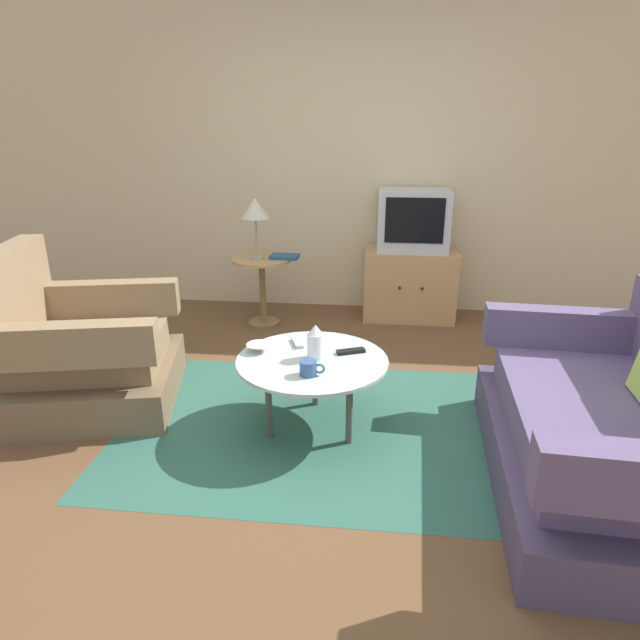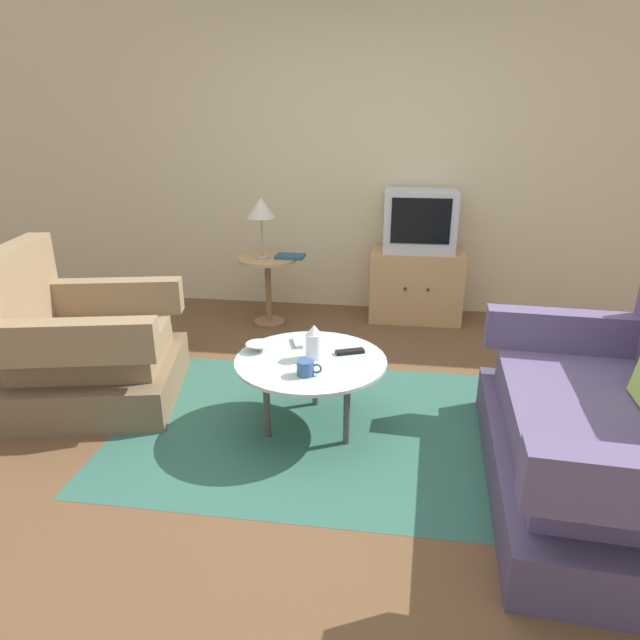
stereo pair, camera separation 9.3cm
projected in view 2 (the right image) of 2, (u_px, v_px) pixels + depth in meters
The scene contains 16 objects.
ground_plane at pixel (334, 437), 2.94m from camera, with size 16.00×16.00×0.00m, color brown.
back_wall at pixel (368, 156), 4.63m from camera, with size 9.00×0.12×2.70m, color #CCB78E.
area_rug at pixel (311, 426), 3.04m from camera, with size 2.14×1.60×0.00m, color #2D5B4C.
armchair at pixel (84, 351), 3.25m from camera, with size 1.13×1.11×0.95m.
couch at pixel (612, 439), 2.39m from camera, with size 1.01×1.60×0.84m.
coffee_table at pixel (311, 364), 2.91m from camera, with size 0.82×0.82×0.42m.
side_table at pixel (268, 277), 4.47m from camera, with size 0.48×0.48×0.57m.
tv_stand at pixel (416, 285), 4.63m from camera, with size 0.77×0.46×0.60m.
television at pixel (420, 221), 4.45m from camera, with size 0.58×0.42×0.50m.
table_lamp at pixel (261, 210), 4.25m from camera, with size 0.23×0.23×0.49m.
vase at pixel (314, 342), 2.87m from camera, with size 0.09×0.09×0.19m.
mug at pixel (306, 368), 2.70m from camera, with size 0.13×0.09×0.08m.
bowl at pixel (258, 347), 3.00m from camera, with size 0.14×0.14×0.04m.
tv_remote_dark at pixel (350, 352), 2.96m from camera, with size 0.17×0.11×0.02m.
tv_remote_silver at pixel (297, 342), 3.09m from camera, with size 0.09×0.16×0.02m.
book at pixel (290, 256), 4.40m from camera, with size 0.24×0.17×0.03m.
Camera 2 is at (0.29, -2.52, 1.61)m, focal length 30.14 mm.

